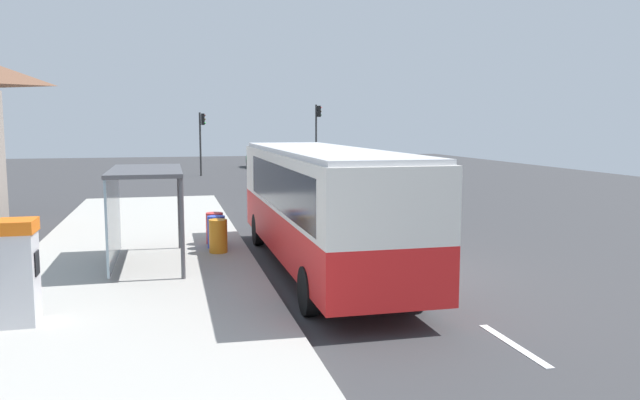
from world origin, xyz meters
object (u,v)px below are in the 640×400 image
(bus, at_px, (320,201))
(recycling_bin_orange, at_px, (218,236))
(bus_shelter, at_px, (134,191))
(white_van, at_px, (306,167))
(ticket_machine, at_px, (19,271))
(recycling_bin_blue, at_px, (216,232))
(recycling_bin_red, at_px, (215,228))
(traffic_light_far_side, at_px, (202,134))
(sedan_far, at_px, (259,158))
(traffic_light_near_side, at_px, (317,128))
(sedan_near, at_px, (281,167))

(bus, bearing_deg, recycling_bin_orange, 139.43)
(recycling_bin_orange, height_order, bus_shelter, bus_shelter)
(white_van, bearing_deg, bus_shelter, -114.81)
(ticket_machine, relative_size, recycling_bin_blue, 2.04)
(recycling_bin_orange, bearing_deg, white_van, 70.04)
(recycling_bin_blue, height_order, recycling_bin_red, same)
(ticket_machine, xyz_separation_m, traffic_light_far_side, (5.13, 35.08, 1.95))
(white_van, bearing_deg, sedan_far, 89.71)
(ticket_machine, distance_m, traffic_light_near_side, 37.00)
(recycling_bin_red, distance_m, traffic_light_near_side, 29.01)
(sedan_near, bearing_deg, bus_shelter, -107.60)
(sedan_near, bearing_deg, white_van, -90.67)
(sedan_near, distance_m, traffic_light_far_side, 6.57)
(traffic_light_near_side, height_order, bus_shelter, traffic_light_near_side)
(traffic_light_far_side, xyz_separation_m, bus_shelter, (-3.32, -30.40, -1.03))
(traffic_light_far_side, bearing_deg, sedan_far, 56.40)
(recycling_bin_orange, height_order, recycling_bin_red, same)
(white_van, height_order, bus_shelter, bus_shelter)
(bus, bearing_deg, recycling_bin_red, 125.18)
(bus, distance_m, traffic_light_far_side, 31.58)
(recycling_bin_orange, bearing_deg, bus, -40.57)
(sedan_near, bearing_deg, recycling_bin_orange, -103.81)
(sedan_near, height_order, sedan_far, same)
(sedan_near, height_order, traffic_light_far_side, traffic_light_far_side)
(white_van, height_order, sedan_near, white_van)
(white_van, xyz_separation_m, bus_shelter, (-8.61, -18.63, 0.75))
(recycling_bin_blue, bearing_deg, white_van, 69.28)
(recycling_bin_blue, xyz_separation_m, bus_shelter, (-2.21, -1.71, 1.44))
(sedan_far, bearing_deg, traffic_light_near_side, -70.28)
(ticket_machine, xyz_separation_m, recycling_bin_blue, (4.03, 6.38, -0.52))
(recycling_bin_orange, bearing_deg, ticket_machine, -125.33)
(recycling_bin_blue, xyz_separation_m, traffic_light_near_side, (9.70, 27.89, 2.84))
(recycling_bin_orange, bearing_deg, sedan_far, 80.17)
(white_van, height_order, ticket_machine, white_van)
(bus_shelter, bearing_deg, ticket_machine, -111.24)
(recycling_bin_orange, bearing_deg, bus_shelter, -155.47)
(traffic_light_near_side, bearing_deg, sedan_near, -146.32)
(bus, relative_size, ticket_machine, 5.68)
(ticket_machine, distance_m, traffic_light_far_side, 35.51)
(ticket_machine, xyz_separation_m, recycling_bin_orange, (4.03, 5.68, -0.52))
(sedan_far, height_order, recycling_bin_blue, sedan_far)
(sedan_near, xyz_separation_m, ticket_machine, (-10.53, -32.15, 0.38))
(bus, distance_m, recycling_bin_orange, 3.48)
(sedan_far, xyz_separation_m, bus_shelter, (-8.71, -38.52, 1.31))
(recycling_bin_blue, relative_size, traffic_light_near_side, 0.18)
(white_van, height_order, recycling_bin_red, white_van)
(recycling_bin_orange, xyz_separation_m, traffic_light_near_side, (9.70, 28.59, 2.84))
(recycling_bin_orange, bearing_deg, traffic_light_near_side, 71.27)
(white_van, distance_m, recycling_bin_blue, 18.10)
(recycling_bin_red, bearing_deg, sedan_far, 79.80)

